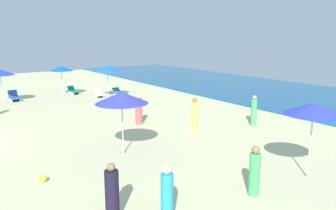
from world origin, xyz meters
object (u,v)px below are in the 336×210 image
at_px(umbrella_2, 0,72).
at_px(beachgoer_4, 194,115).
at_px(umbrella_1, 107,68).
at_px(lounge_chair_1_0, 99,94).
at_px(lounge_chair_0_0, 73,91).
at_px(lounge_chair_1_1, 120,93).
at_px(umbrella_4, 122,98).
at_px(beach_ball_0, 43,178).
at_px(beachgoer_2, 254,111).
at_px(beachgoer_5, 167,196).
at_px(lounge_chair_2_0, 14,97).
at_px(beachgoer_1, 139,111).
at_px(umbrella_0, 61,68).
at_px(beachgoer_3, 112,193).
at_px(beachgoer_0, 255,172).
at_px(umbrella_3, 313,109).

height_order(umbrella_2, beachgoer_4, umbrella_2).
bearing_deg(umbrella_2, umbrella_1, 72.39).
bearing_deg(lounge_chair_1_0, lounge_chair_0_0, 125.40).
height_order(lounge_chair_1_1, beachgoer_4, beachgoer_4).
distance_m(lounge_chair_1_1, umbrella_4, 13.83).
distance_m(umbrella_2, umbrella_4, 14.39).
bearing_deg(umbrella_1, umbrella_4, -21.84).
bearing_deg(umbrella_2, beach_ball_0, -4.00).
distance_m(beachgoer_4, beach_ball_0, 8.41).
bearing_deg(beachgoer_2, beachgoer_5, 73.39).
distance_m(lounge_chair_2_0, beachgoer_1, 12.03).
height_order(umbrella_0, beachgoer_1, umbrella_0).
bearing_deg(beachgoer_2, beach_ball_0, 48.35).
bearing_deg(lounge_chair_1_1, lounge_chair_1_0, 155.81).
distance_m(umbrella_0, beachgoer_2, 15.79).
distance_m(lounge_chair_2_0, beachgoer_3, 19.23).
distance_m(lounge_chair_0_0, beachgoer_5, 21.14).
relative_size(umbrella_1, lounge_chair_2_0, 1.77).
distance_m(umbrella_1, lounge_chair_1_0, 2.32).
height_order(lounge_chair_1_1, beachgoer_0, beachgoer_0).
distance_m(umbrella_3, beachgoer_5, 5.85).
bearing_deg(beachgoer_3, beachgoer_4, -2.16).
height_order(lounge_chair_1_0, umbrella_3, umbrella_3).
distance_m(beachgoer_1, beachgoer_5, 9.97).
xyz_separation_m(beachgoer_0, beachgoer_1, (-9.24, 1.23, 0.02)).
height_order(lounge_chair_1_1, lounge_chair_2_0, lounge_chair_2_0).
height_order(umbrella_4, beachgoer_5, umbrella_4).
bearing_deg(umbrella_1, beachgoer_1, -12.99).
distance_m(lounge_chair_1_1, beach_ball_0, 16.16).
xyz_separation_m(umbrella_2, umbrella_3, (19.86, 6.58, 0.15)).
relative_size(beachgoer_0, beachgoer_2, 0.95).
distance_m(lounge_chair_1_1, beachgoer_5, 19.02).
relative_size(lounge_chair_1_0, lounge_chair_2_0, 0.93).
height_order(umbrella_0, beachgoer_0, umbrella_0).
xyz_separation_m(umbrella_3, beachgoer_5, (-0.43, -5.59, -1.67)).
relative_size(umbrella_0, beachgoer_0, 1.57).
distance_m(umbrella_1, umbrella_4, 12.84).
bearing_deg(beachgoer_1, beachgoer_4, -84.15).
bearing_deg(beachgoer_4, beachgoer_1, -115.29).
height_order(lounge_chair_2_0, beachgoer_2, beachgoer_2).
distance_m(lounge_chair_0_0, beachgoer_1, 11.65).
distance_m(umbrella_0, beachgoer_3, 19.41).
bearing_deg(umbrella_4, beach_ball_0, -75.98).
bearing_deg(lounge_chair_2_0, lounge_chair_0_0, 4.65).
xyz_separation_m(beachgoer_2, beach_ball_0, (0.85, -11.34, -0.66)).
bearing_deg(beachgoer_4, umbrella_3, 25.91).
bearing_deg(beachgoer_3, lounge_chair_1_1, 23.97).
distance_m(umbrella_0, beachgoer_1, 10.94).
xyz_separation_m(umbrella_2, lounge_chair_2_0, (-0.77, 0.89, -2.00)).
relative_size(beachgoer_0, beachgoer_3, 1.00).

